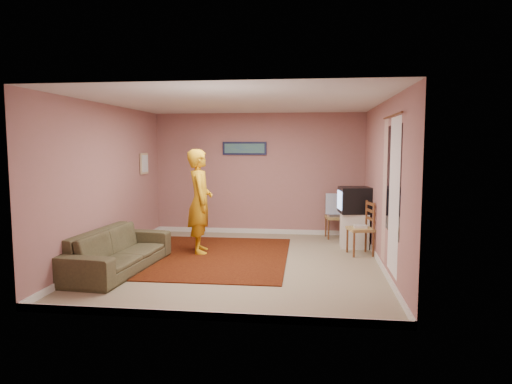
# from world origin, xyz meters

# --- Properties ---
(ground) EXTENTS (5.00, 5.00, 0.00)m
(ground) POSITION_xyz_m (0.00, 0.00, 0.00)
(ground) COLOR gray
(ground) RESTS_ON ground
(wall_back) EXTENTS (4.50, 0.02, 2.60)m
(wall_back) POSITION_xyz_m (0.00, 2.50, 1.30)
(wall_back) COLOR #9F686A
(wall_back) RESTS_ON ground
(wall_front) EXTENTS (4.50, 0.02, 2.60)m
(wall_front) POSITION_xyz_m (0.00, -2.50, 1.30)
(wall_front) COLOR #9F686A
(wall_front) RESTS_ON ground
(wall_left) EXTENTS (0.02, 5.00, 2.60)m
(wall_left) POSITION_xyz_m (-2.25, 0.00, 1.30)
(wall_left) COLOR #9F686A
(wall_left) RESTS_ON ground
(wall_right) EXTENTS (0.02, 5.00, 2.60)m
(wall_right) POSITION_xyz_m (2.25, 0.00, 1.30)
(wall_right) COLOR #9F686A
(wall_right) RESTS_ON ground
(ceiling) EXTENTS (4.50, 5.00, 0.02)m
(ceiling) POSITION_xyz_m (0.00, 0.00, 2.60)
(ceiling) COLOR silver
(ceiling) RESTS_ON wall_back
(baseboard_back) EXTENTS (4.50, 0.02, 0.10)m
(baseboard_back) POSITION_xyz_m (0.00, 2.49, 0.05)
(baseboard_back) COLOR silver
(baseboard_back) RESTS_ON ground
(baseboard_front) EXTENTS (4.50, 0.02, 0.10)m
(baseboard_front) POSITION_xyz_m (0.00, -2.49, 0.05)
(baseboard_front) COLOR silver
(baseboard_front) RESTS_ON ground
(baseboard_left) EXTENTS (0.02, 5.00, 0.10)m
(baseboard_left) POSITION_xyz_m (-2.24, 0.00, 0.05)
(baseboard_left) COLOR silver
(baseboard_left) RESTS_ON ground
(baseboard_right) EXTENTS (0.02, 5.00, 0.10)m
(baseboard_right) POSITION_xyz_m (2.24, 0.00, 0.05)
(baseboard_right) COLOR silver
(baseboard_right) RESTS_ON ground
(window) EXTENTS (0.01, 1.10, 1.50)m
(window) POSITION_xyz_m (2.24, -0.90, 1.45)
(window) COLOR black
(window) RESTS_ON wall_right
(curtain_sheer) EXTENTS (0.01, 0.75, 2.10)m
(curtain_sheer) POSITION_xyz_m (2.23, -1.05, 1.25)
(curtain_sheer) COLOR white
(curtain_sheer) RESTS_ON wall_right
(curtain_floral) EXTENTS (0.01, 0.35, 2.10)m
(curtain_floral) POSITION_xyz_m (2.21, -0.35, 1.25)
(curtain_floral) COLOR beige
(curtain_floral) RESTS_ON wall_right
(curtain_rod) EXTENTS (0.02, 1.40, 0.02)m
(curtain_rod) POSITION_xyz_m (2.20, -0.90, 2.32)
(curtain_rod) COLOR brown
(curtain_rod) RESTS_ON wall_right
(picture_back) EXTENTS (0.95, 0.04, 0.28)m
(picture_back) POSITION_xyz_m (-0.30, 2.47, 1.85)
(picture_back) COLOR #15193B
(picture_back) RESTS_ON wall_back
(picture_left) EXTENTS (0.04, 0.38, 0.42)m
(picture_left) POSITION_xyz_m (-2.22, 1.60, 1.55)
(picture_left) COLOR #C6B288
(picture_left) RESTS_ON wall_left
(area_rug) EXTENTS (2.52, 3.14, 0.02)m
(area_rug) POSITION_xyz_m (-0.51, 0.33, 0.01)
(area_rug) COLOR black
(area_rug) RESTS_ON ground
(tv_cabinet) EXTENTS (0.51, 0.47, 0.65)m
(tv_cabinet) POSITION_xyz_m (1.95, 1.40, 0.33)
(tv_cabinet) COLOR white
(tv_cabinet) RESTS_ON ground
(crt_tv) EXTENTS (0.63, 0.57, 0.49)m
(crt_tv) POSITION_xyz_m (1.94, 1.39, 0.90)
(crt_tv) COLOR black
(crt_tv) RESTS_ON tv_cabinet
(chair_a) EXTENTS (0.45, 0.43, 0.48)m
(chair_a) POSITION_xyz_m (1.64, 2.20, 0.54)
(chair_a) COLOR tan
(chair_a) RESTS_ON ground
(dvd_player) EXTENTS (0.37, 0.30, 0.05)m
(dvd_player) POSITION_xyz_m (1.64, 2.20, 0.48)
(dvd_player) COLOR #A5A5A9
(dvd_player) RESTS_ON chair_a
(blue_throw) EXTENTS (0.41, 0.05, 0.43)m
(blue_throw) POSITION_xyz_m (1.64, 2.20, 0.71)
(blue_throw) COLOR #8AACE2
(blue_throw) RESTS_ON chair_a
(chair_b) EXTENTS (0.49, 0.51, 0.51)m
(chair_b) POSITION_xyz_m (2.00, 0.80, 0.57)
(chair_b) COLOR tan
(chair_b) RESTS_ON ground
(game_console) EXTENTS (0.23, 0.18, 0.05)m
(game_console) POSITION_xyz_m (2.00, 0.80, 0.50)
(game_console) COLOR silver
(game_console) RESTS_ON chair_b
(sofa) EXTENTS (1.02, 2.23, 0.63)m
(sofa) POSITION_xyz_m (-1.80, -0.69, 0.32)
(sofa) COLOR #4C4A2E
(sofa) RESTS_ON ground
(person) EXTENTS (0.60, 0.76, 1.85)m
(person) POSITION_xyz_m (-0.83, 0.60, 0.93)
(person) COLOR gold
(person) RESTS_ON ground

